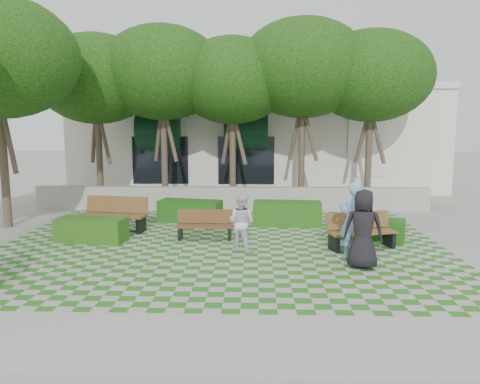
{
  "coord_description": "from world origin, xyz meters",
  "views": [
    {
      "loc": [
        0.92,
        -11.44,
        3.31
      ],
      "look_at": [
        0.5,
        1.5,
        1.4
      ],
      "focal_mm": 35.0,
      "sensor_mm": 36.0,
      "label": 1
    }
  ],
  "objects_px": {
    "hedge_west": "(92,230)",
    "person_white": "(242,222)",
    "hedge_midleft": "(190,211)",
    "bench_mid": "(205,225)",
    "hedge_east": "(372,229)",
    "bench_west": "(114,215)",
    "person_blue": "(353,221)",
    "bench_east": "(361,231)",
    "person_dark": "(363,229)",
    "hedge_midright": "(287,213)"
  },
  "relations": [
    {
      "from": "bench_mid",
      "to": "hedge_midright",
      "type": "height_order",
      "value": "bench_mid"
    },
    {
      "from": "bench_east",
      "to": "hedge_midright",
      "type": "height_order",
      "value": "bench_east"
    },
    {
      "from": "hedge_midleft",
      "to": "hedge_west",
      "type": "relative_size",
      "value": 1.08
    },
    {
      "from": "bench_east",
      "to": "person_blue",
      "type": "height_order",
      "value": "person_blue"
    },
    {
      "from": "hedge_midleft",
      "to": "person_white",
      "type": "distance_m",
      "value": 4.08
    },
    {
      "from": "bench_west",
      "to": "person_white",
      "type": "xyz_separation_m",
      "value": [
        4.0,
        -2.17,
        0.25
      ]
    },
    {
      "from": "hedge_midleft",
      "to": "person_dark",
      "type": "bearing_deg",
      "value": -46.96
    },
    {
      "from": "person_dark",
      "to": "person_white",
      "type": "xyz_separation_m",
      "value": [
        -2.81,
        1.38,
        -0.16
      ]
    },
    {
      "from": "hedge_midleft",
      "to": "hedge_midright",
      "type": "bearing_deg",
      "value": -7.19
    },
    {
      "from": "bench_mid",
      "to": "person_blue",
      "type": "height_order",
      "value": "person_blue"
    },
    {
      "from": "bench_mid",
      "to": "hedge_midright",
      "type": "relative_size",
      "value": 0.73
    },
    {
      "from": "bench_west",
      "to": "hedge_midright",
      "type": "height_order",
      "value": "bench_west"
    },
    {
      "from": "bench_east",
      "to": "bench_west",
      "type": "xyz_separation_m",
      "value": [
        -7.16,
        1.81,
        0.05
      ]
    },
    {
      "from": "hedge_east",
      "to": "hedge_west",
      "type": "xyz_separation_m",
      "value": [
        -7.94,
        -0.47,
        0.02
      ]
    },
    {
      "from": "hedge_east",
      "to": "person_dark",
      "type": "xyz_separation_m",
      "value": [
        -0.87,
        -2.69,
        0.61
      ]
    },
    {
      "from": "bench_east",
      "to": "hedge_west",
      "type": "height_order",
      "value": "bench_east"
    },
    {
      "from": "hedge_midright",
      "to": "person_blue",
      "type": "height_order",
      "value": "person_blue"
    },
    {
      "from": "bench_west",
      "to": "person_blue",
      "type": "height_order",
      "value": "person_blue"
    },
    {
      "from": "hedge_east",
      "to": "person_white",
      "type": "height_order",
      "value": "person_white"
    },
    {
      "from": "hedge_midleft",
      "to": "hedge_east",
      "type": "bearing_deg",
      "value": -22.57
    },
    {
      "from": "hedge_west",
      "to": "person_white",
      "type": "distance_m",
      "value": 4.36
    },
    {
      "from": "hedge_east",
      "to": "hedge_midright",
      "type": "height_order",
      "value": "hedge_midright"
    },
    {
      "from": "hedge_east",
      "to": "bench_west",
      "type": "bearing_deg",
      "value": 173.65
    },
    {
      "from": "bench_west",
      "to": "hedge_west",
      "type": "xyz_separation_m",
      "value": [
        -0.26,
        -1.32,
        -0.17
      ]
    },
    {
      "from": "bench_west",
      "to": "hedge_midright",
      "type": "xyz_separation_m",
      "value": [
        5.4,
        1.03,
        -0.13
      ]
    },
    {
      "from": "bench_east",
      "to": "person_white",
      "type": "relative_size",
      "value": 1.27
    },
    {
      "from": "person_white",
      "to": "hedge_west",
      "type": "bearing_deg",
      "value": 17.91
    },
    {
      "from": "person_dark",
      "to": "person_white",
      "type": "distance_m",
      "value": 3.14
    },
    {
      "from": "hedge_west",
      "to": "person_dark",
      "type": "relative_size",
      "value": 1.04
    },
    {
      "from": "bench_mid",
      "to": "hedge_east",
      "type": "distance_m",
      "value": 4.78
    },
    {
      "from": "bench_mid",
      "to": "person_white",
      "type": "relative_size",
      "value": 1.06
    },
    {
      "from": "bench_west",
      "to": "person_white",
      "type": "relative_size",
      "value": 1.38
    },
    {
      "from": "bench_mid",
      "to": "hedge_midright",
      "type": "distance_m",
      "value": 3.18
    },
    {
      "from": "person_white",
      "to": "bench_west",
      "type": "bearing_deg",
      "value": 0.66
    },
    {
      "from": "person_dark",
      "to": "hedge_midright",
      "type": "bearing_deg",
      "value": -60.75
    },
    {
      "from": "hedge_midleft",
      "to": "person_dark",
      "type": "relative_size",
      "value": 1.13
    },
    {
      "from": "hedge_east",
      "to": "hedge_west",
      "type": "bearing_deg",
      "value": -176.62
    },
    {
      "from": "bench_east",
      "to": "person_blue",
      "type": "xyz_separation_m",
      "value": [
        -0.44,
        -1.08,
        0.51
      ]
    },
    {
      "from": "bench_west",
      "to": "hedge_east",
      "type": "relative_size",
      "value": 1.17
    },
    {
      "from": "hedge_west",
      "to": "person_white",
      "type": "xyz_separation_m",
      "value": [
        4.26,
        -0.85,
        0.42
      ]
    },
    {
      "from": "bench_west",
      "to": "person_blue",
      "type": "xyz_separation_m",
      "value": [
        6.72,
        -2.88,
        0.46
      ]
    },
    {
      "from": "hedge_midright",
      "to": "person_white",
      "type": "height_order",
      "value": "person_white"
    },
    {
      "from": "hedge_midleft",
      "to": "hedge_west",
      "type": "bearing_deg",
      "value": -130.98
    },
    {
      "from": "person_blue",
      "to": "bench_mid",
      "type": "bearing_deg",
      "value": -18.49
    },
    {
      "from": "bench_west",
      "to": "person_dark",
      "type": "relative_size",
      "value": 1.14
    },
    {
      "from": "hedge_west",
      "to": "hedge_midright",
      "type": "bearing_deg",
      "value": 22.64
    },
    {
      "from": "hedge_midright",
      "to": "person_blue",
      "type": "xyz_separation_m",
      "value": [
        1.32,
        -3.92,
        0.58
      ]
    },
    {
      "from": "hedge_midleft",
      "to": "person_blue",
      "type": "xyz_separation_m",
      "value": [
        4.58,
        -4.33,
        0.6
      ]
    },
    {
      "from": "hedge_midleft",
      "to": "person_blue",
      "type": "bearing_deg",
      "value": -43.42
    },
    {
      "from": "hedge_midleft",
      "to": "person_dark",
      "type": "distance_m",
      "value": 6.86
    }
  ]
}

